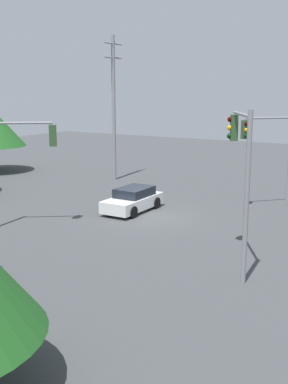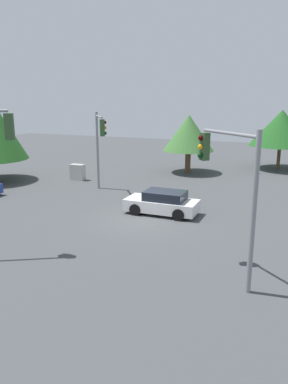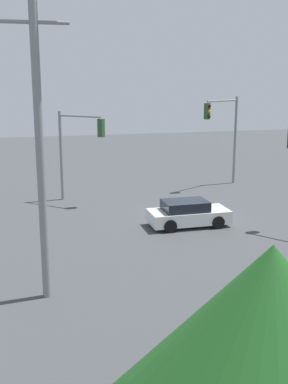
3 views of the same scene
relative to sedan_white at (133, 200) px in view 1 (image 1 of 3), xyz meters
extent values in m
plane|color=#424447|center=(-0.60, -1.56, -0.65)|extent=(80.00, 80.00, 0.00)
cube|color=silver|center=(-0.05, 0.00, -0.14)|extent=(4.10, 1.77, 0.66)
cube|color=black|center=(0.15, 0.00, 0.45)|extent=(2.26, 1.55, 0.51)
cylinder|color=black|center=(-1.32, -0.84, -0.32)|extent=(0.66, 0.22, 0.66)
cylinder|color=black|center=(-1.32, 0.84, -0.32)|extent=(0.66, 0.22, 0.66)
cylinder|color=black|center=(1.22, -0.84, -0.32)|extent=(0.66, 0.22, 0.66)
cylinder|color=black|center=(1.22, 0.84, -0.32)|extent=(0.66, 0.22, 0.66)
cylinder|color=gray|center=(4.63, -6.24, 4.61)|extent=(2.26, 2.13, 0.12)
cube|color=#2D4C28|center=(3.54, -5.22, 3.98)|extent=(0.44, 0.44, 1.05)
sphere|color=#360503|center=(3.42, -5.35, 4.32)|extent=(0.22, 0.22, 0.22)
sphere|color=orange|center=(3.42, -5.35, 3.98)|extent=(0.22, 0.22, 0.22)
sphere|color=black|center=(3.42, -5.35, 3.65)|extent=(0.22, 0.22, 0.22)
cylinder|color=gray|center=(-5.59, 2.90, 4.60)|extent=(1.89, 2.55, 0.12)
cube|color=#2D4C28|center=(-4.69, 1.66, 3.97)|extent=(0.43, 0.44, 1.05)
sphere|color=#360503|center=(-4.55, 1.77, 4.31)|extent=(0.22, 0.22, 0.22)
sphere|color=orange|center=(-4.55, 1.77, 3.97)|extent=(0.22, 0.22, 0.22)
sphere|color=black|center=(-4.55, 1.77, 3.64)|extent=(0.22, 0.22, 0.22)
cylinder|color=gray|center=(-6.79, -9.05, 2.45)|extent=(0.18, 0.18, 6.20)
cylinder|color=gray|center=(-5.35, -8.22, 5.30)|extent=(2.93, 1.75, 0.12)
cube|color=#2D4C28|center=(-3.91, -7.40, 4.67)|extent=(0.43, 0.41, 1.05)
sphere|color=#360503|center=(-4.00, -7.25, 5.01)|extent=(0.22, 0.22, 0.22)
sphere|color=orange|center=(-4.00, -7.25, 4.67)|extent=(0.22, 0.22, 0.22)
sphere|color=black|center=(-4.00, -7.25, 4.34)|extent=(0.22, 0.22, 0.22)
cylinder|color=gray|center=(7.57, 6.53, 4.71)|extent=(0.28, 0.28, 10.73)
cylinder|color=gray|center=(7.57, 6.53, 9.48)|extent=(2.20, 0.12, 0.12)
cylinder|color=gray|center=(7.57, 6.53, 8.48)|extent=(2.20, 0.12, 0.12)
camera|label=1|loc=(-22.60, -14.46, 6.21)|focal=45.00mm
camera|label=2|loc=(6.88, -19.32, 5.77)|focal=35.00mm
camera|label=3|loc=(8.25, 22.46, 6.81)|focal=45.00mm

